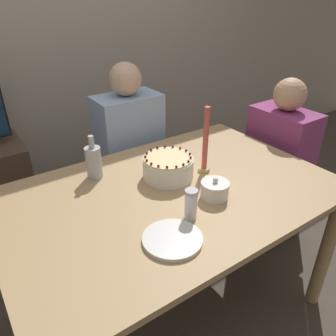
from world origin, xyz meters
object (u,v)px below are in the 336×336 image
object	(u,v)px
bottle	(94,162)
person_man_blue_shirt	(131,168)
sugar_shaker	(191,204)
person_woman_floral	(275,174)
sugar_bowl	(215,190)
cake	(168,167)
candle	(205,146)

from	to	relation	value
bottle	person_man_blue_shirt	world-z (taller)	person_man_blue_shirt
sugar_shaker	person_woman_floral	size ratio (longest dim) A/B	0.12
sugar_shaker	bottle	size ratio (longest dim) A/B	0.60
sugar_bowl	sugar_shaker	world-z (taller)	sugar_shaker
cake	sugar_shaker	xyz separation A→B (m)	(-0.11, -0.31, 0.01)
candle	person_woman_floral	world-z (taller)	person_woman_floral
sugar_shaker	candle	size ratio (longest dim) A/B	0.39
bottle	person_woman_floral	size ratio (longest dim) A/B	0.19
cake	person_woman_floral	bearing A→B (deg)	1.67
candle	person_woman_floral	distance (m)	0.84
sugar_shaker	person_man_blue_shirt	size ratio (longest dim) A/B	0.11
candle	person_woman_floral	xyz separation A→B (m)	(0.72, 0.08, -0.43)
cake	person_man_blue_shirt	distance (m)	0.67
sugar_shaker	person_woman_floral	bearing A→B (deg)	18.68
cake	candle	world-z (taller)	candle
cake	sugar_shaker	world-z (taller)	sugar_shaker
candle	person_man_blue_shirt	distance (m)	0.75
sugar_shaker	sugar_bowl	bearing A→B (deg)	17.53
cake	candle	xyz separation A→B (m)	(0.18, -0.05, 0.09)
bottle	person_woman_floral	xyz separation A→B (m)	(1.19, -0.18, -0.37)
person_man_blue_shirt	person_woman_floral	bearing A→B (deg)	144.84
person_man_blue_shirt	person_woman_floral	xyz separation A→B (m)	(0.79, -0.56, -0.04)
cake	person_woman_floral	distance (m)	0.96
bottle	person_man_blue_shirt	distance (m)	0.64
bottle	person_woman_floral	world-z (taller)	person_woman_floral
cake	person_man_blue_shirt	world-z (taller)	person_man_blue_shirt
sugar_shaker	person_man_blue_shirt	distance (m)	0.98
person_man_blue_shirt	cake	bearing A→B (deg)	79.93
person_woman_floral	candle	bearing A→B (deg)	96.28
sugar_bowl	bottle	bearing A→B (deg)	127.78
sugar_bowl	candle	bearing A→B (deg)	61.12
cake	sugar_shaker	distance (m)	0.33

